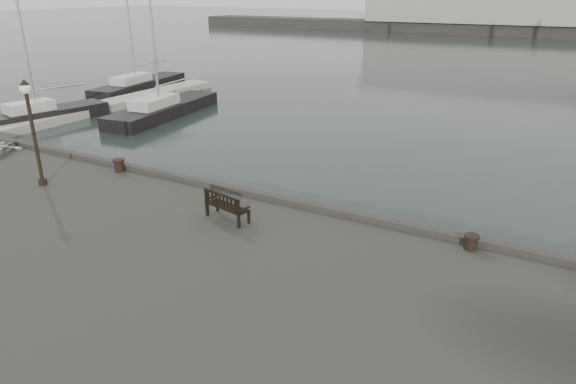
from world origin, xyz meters
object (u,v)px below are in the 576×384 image
Objects in this scene: bollard_left at (119,165)px; yacht_a at (44,118)px; bench at (227,211)px; lamp_post at (31,119)px; yacht_c at (165,112)px; bollard_right at (471,242)px; yacht_b at (140,88)px.

bollard_left is 0.04× the size of yacht_a.
bench reaches higher than bollard_left.
yacht_a is at bearing 143.81° from lamp_post.
bollard_left is 15.68m from yacht_c.
bollard_right is 13.79m from lamp_post.
bollard_left is 0.13× the size of lamp_post.
bench is 0.11× the size of yacht_c.
bench is at bearing -49.85° from yacht_b.
lamp_post is 26.46m from yacht_b.
bench is at bearing -50.06° from yacht_c.
bench is 6.01m from bollard_left.
yacht_b is at bearing 127.76° from lamp_post.
bollard_left is 25.36m from yacht_b.
yacht_a is at bearing 152.65° from bollard_left.
lamp_post reaches higher than bollard_right.
lamp_post is 0.26× the size of yacht_b.
yacht_c reaches higher than bollard_left.
yacht_b is at bearing 136.06° from yacht_c.
bench is 0.11× the size of yacht_b.
bench is 0.14× the size of yacht_a.
bollard_right is 0.11× the size of lamp_post.
yacht_b is (-23.11, 20.00, -1.57)m from bench.
yacht_c reaches higher than bollard_right.
yacht_a reaches higher than bollard_right.
bollard_right is at bearing -41.05° from yacht_b.
bollard_left reaches higher than bollard_right.
yacht_b is at bearing 115.66° from yacht_a.
bench is at bearing -14.52° from bollard_left.
bench is at bearing 5.89° from lamp_post.
yacht_a is (-20.46, 9.08, -1.58)m from bench.
yacht_b is (-29.51, 18.49, -1.51)m from bollard_right.
lamp_post is at bearing -162.95° from bench.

